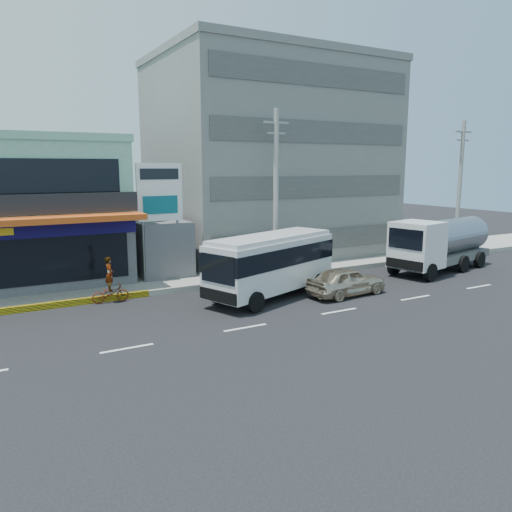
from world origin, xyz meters
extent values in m
plane|color=black|center=(0.00, 0.00, 0.00)|extent=(120.00, 120.00, 0.00)
cube|color=gray|center=(5.00, 9.50, 0.15)|extent=(70.00, 5.00, 0.30)
cube|color=#424246|center=(-8.00, 14.00, 2.00)|extent=(12.00, 10.00, 4.00)
cube|color=#94D2BC|center=(-8.00, 14.00, 6.00)|extent=(12.00, 10.00, 4.00)
cube|color=#C94D17|center=(-8.00, 8.20, 4.15)|extent=(12.40, 1.80, 0.30)
cube|color=#100A4C|center=(-8.00, 8.95, 3.60)|extent=(12.00, 0.12, 0.80)
cube|color=black|center=(-8.00, 8.98, 2.10)|extent=(11.00, 0.06, 2.60)
cube|color=slate|center=(10.00, 15.00, 7.00)|extent=(16.00, 12.00, 14.00)
cube|color=#424246|center=(0.00, 12.00, 1.75)|extent=(3.00, 6.00, 3.50)
cylinder|color=slate|center=(0.00, 11.00, 3.58)|extent=(1.50, 1.50, 0.15)
cylinder|color=gray|center=(-1.50, 9.20, 3.25)|extent=(0.16, 0.16, 6.50)
cylinder|color=gray|center=(0.50, 9.20, 3.25)|extent=(0.16, 0.16, 6.50)
cube|color=white|center=(-0.50, 9.20, 5.30)|extent=(2.60, 0.18, 3.20)
cylinder|color=#999993|center=(6.00, 7.40, 5.00)|extent=(0.30, 0.30, 10.00)
cube|color=#999993|center=(6.00, 7.40, 9.20)|extent=(1.60, 0.12, 0.12)
cube|color=#999993|center=(6.00, 7.40, 8.60)|extent=(1.20, 0.10, 0.10)
cylinder|color=#999993|center=(22.00, 7.40, 5.00)|extent=(0.30, 0.30, 10.00)
cube|color=#999993|center=(22.00, 7.40, 9.20)|extent=(1.60, 0.12, 0.12)
cube|color=#999993|center=(22.00, 7.40, 8.60)|extent=(1.20, 0.10, 0.10)
cube|color=silver|center=(3.54, 3.80, 1.77)|extent=(8.09, 4.94, 2.54)
cube|color=black|center=(3.54, 3.80, 2.26)|extent=(8.16, 5.02, 0.94)
cube|color=silver|center=(3.54, 3.80, 3.15)|extent=(7.81, 4.66, 0.22)
cylinder|color=black|center=(1.47, 1.75, 0.50)|extent=(1.04, 0.63, 0.99)
cylinder|color=black|center=(0.63, 4.03, 0.50)|extent=(1.04, 0.63, 0.99)
cylinder|color=black|center=(6.45, 3.58, 0.50)|extent=(1.04, 0.63, 0.99)
cylinder|color=black|center=(5.61, 5.86, 0.50)|extent=(1.04, 0.63, 0.99)
imported|color=beige|center=(7.19, 2.18, 0.77)|extent=(4.62, 2.14, 1.53)
cube|color=silver|center=(13.79, 3.59, 2.00)|extent=(3.08, 3.08, 2.81)
cube|color=#595956|center=(16.75, 4.22, 0.86)|extent=(8.95, 4.12, 0.54)
cylinder|color=gray|center=(17.81, 4.44, 2.16)|extent=(6.39, 3.47, 2.27)
cylinder|color=black|center=(13.62, 2.29, 0.54)|extent=(1.12, 0.54, 1.08)
cylinder|color=black|center=(13.11, 4.72, 0.54)|extent=(1.12, 0.54, 1.08)
cylinder|color=black|center=(17.54, 3.11, 0.54)|extent=(1.12, 0.54, 1.08)
cylinder|color=black|center=(17.02, 5.55, 0.54)|extent=(1.12, 0.54, 1.08)
cylinder|color=black|center=(19.76, 3.58, 0.54)|extent=(1.12, 0.54, 1.08)
cylinder|color=black|center=(19.24, 6.02, 0.54)|extent=(1.12, 0.54, 1.08)
imported|color=#5D1D0D|center=(-4.00, 6.80, 0.47)|extent=(1.82, 0.68, 0.95)
imported|color=#66594C|center=(-4.00, 6.80, 1.45)|extent=(0.43, 0.64, 1.74)
camera|label=1|loc=(-9.44, -17.82, 6.70)|focal=35.00mm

